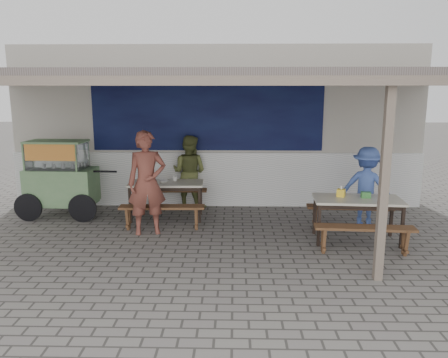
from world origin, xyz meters
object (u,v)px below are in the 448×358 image
Objects in this scene: table_left at (166,186)px; patron_right_table at (367,187)px; bench_left_street at (162,212)px; bench_right_wall at (349,212)px; table_right at (357,203)px; condiment_jar at (175,179)px; donation_box at (366,195)px; tissue_box at (341,193)px; vendor_cart at (60,176)px; patron_wall_side at (189,172)px; bench_left_wall at (171,194)px; patron_street_side at (147,183)px; bench_right_street at (364,233)px; condiment_bowl at (163,181)px.

patron_right_table is (3.84, -0.36, 0.09)m from table_left.
bench_right_wall is (3.46, 0.06, -0.00)m from bench_left_street.
condiment_jar is at bearing 160.50° from table_right.
bench_right_wall is at bearing 100.27° from donation_box.
tissue_box is 0.84× the size of donation_box.
bench_left_street is 3.47m from table_right.
patron_wall_side is (2.54, 0.72, -0.05)m from vendor_cart.
table_right is 17.65× the size of condiment_jar.
condiment_jar is at bearing 158.18° from donation_box.
patron_right_table is (3.87, -1.06, 0.42)m from bench_left_wall.
patron_street_side reaches higher than table_left.
patron_right_table reaches higher than bench_right_street.
condiment_jar is at bearing 57.43° from patron_street_side.
bench_left_street is 3.62m from donation_box.
patron_right_table is at bearing -5.58° from condiment_bowl.
patron_wall_side reaches higher than bench_left_street.
bench_right_wall is at bearing 172.78° from patron_wall_side.
patron_wall_side is at bearing 57.22° from patron_street_side.
table_right is at bearing 90.00° from bench_right_street.
tissue_box is at bearing -23.05° from condiment_jar.
patron_right_table is at bearing -2.53° from vendor_cart.
patron_right_table reaches higher than bench_left_street.
bench_right_wall is at bearing -10.41° from condiment_bowl.
condiment_jar is at bearing 46.88° from table_left.
patron_street_side is at bearing -98.01° from bench_left_wall.
bench_left_street is 18.52× the size of condiment_jar.
bench_left_street and bench_left_wall have the same top height.
bench_left_street is at bearing 172.40° from tissue_box.
patron_wall_side is at bearing 147.55° from donation_box.
bench_left_wall is at bearing 69.11° from patron_street_side.
bench_left_wall is 0.98× the size of patron_wall_side.
bench_left_wall is 1.00× the size of bench_right_street.
bench_left_street is at bearing 29.70° from patron_street_side.
table_right is 0.99× the size of patron_right_table.
bench_right_wall is at bearing 63.65° from patron_right_table.
patron_street_side is 3.79m from donation_box.
tissue_box is at bearing 168.15° from donation_box.
patron_wall_side is at bearing 75.23° from bench_left_street.
bench_left_street is 1.00× the size of bench_right_street.
condiment_jar is at bearing 151.77° from bench_right_street.
bench_left_street is 0.99m from condiment_jar.
tissue_box is at bearing 156.60° from table_right.
bench_left_street is at bearing 164.80° from bench_right_street.
patron_street_side is 0.95m from condiment_bowl.
vendor_cart is at bearing 167.02° from tissue_box.
patron_street_side reaches higher than bench_right_wall.
patron_street_side is (-0.22, -0.21, 0.59)m from bench_left_street.
condiment_jar reaches higher than bench_right_street.
table_right is at bearing -27.29° from tissue_box.
donation_box reaches higher than bench_right_wall.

